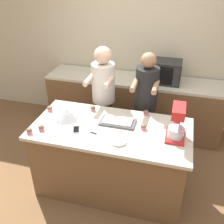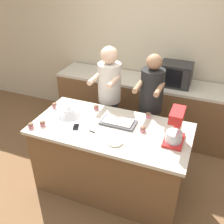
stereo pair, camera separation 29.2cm
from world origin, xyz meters
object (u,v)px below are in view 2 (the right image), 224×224
object	(u,v)px
microwave_oven	(176,74)
cupcake_4	(43,123)
mixing_bowl	(69,111)
knife	(96,133)
cell_phone	(76,127)
cupcake_0	(31,125)
cupcake_5	(55,105)
cupcake_2	(96,107)
cupcake_3	(143,129)
cupcake_1	(148,115)
baking_tray	(118,122)
small_plate	(115,142)
stand_mixer	(175,128)
person_left	(109,100)
person_right	(150,109)

from	to	relation	value
microwave_oven	cupcake_4	size ratio (longest dim) A/B	6.91
mixing_bowl	knife	bearing A→B (deg)	-24.53
cell_phone	cupcake_0	size ratio (longest dim) A/B	2.44
knife	cupcake_5	world-z (taller)	cupcake_5
cupcake_0	cupcake_2	world-z (taller)	same
microwave_oven	cupcake_3	size ratio (longest dim) A/B	6.91
cupcake_1	knife	bearing A→B (deg)	-129.07
baking_tray	small_plate	world-z (taller)	baking_tray
cupcake_2	cupcake_3	bearing A→B (deg)	-19.97
small_plate	cupcake_4	xyz separation A→B (m)	(-0.89, -0.01, 0.02)
stand_mixer	cell_phone	xyz separation A→B (m)	(-1.08, -0.16, -0.16)
person_left	cupcake_2	xyz separation A→B (m)	(-0.03, -0.37, 0.07)
baking_tray	cupcake_3	bearing A→B (deg)	-9.31
person_right	knife	size ratio (longest dim) A/B	7.31
microwave_oven	cupcake_3	world-z (taller)	microwave_oven
small_plate	cupcake_5	world-z (taller)	cupcake_5
cupcake_0	cupcake_2	size ratio (longest dim) A/B	1.00
mixing_bowl	cupcake_4	distance (m)	0.35
baking_tray	cupcake_1	xyz separation A→B (m)	(0.29, 0.26, 0.02)
person_left	cupcake_5	bearing A→B (deg)	-136.55
small_plate	cupcake_0	xyz separation A→B (m)	(-0.98, -0.10, 0.02)
person_right	cupcake_3	size ratio (longest dim) A/B	24.42
small_plate	cupcake_1	distance (m)	0.65
person_right	small_plate	world-z (taller)	person_right
person_left	cupcake_5	size ratio (longest dim) A/B	24.84
small_plate	cupcake_3	bearing A→B (deg)	55.32
mixing_bowl	cupcake_4	world-z (taller)	mixing_bowl
mixing_bowl	cupcake_3	world-z (taller)	mixing_bowl
mixing_bowl	small_plate	bearing A→B (deg)	-21.77
cell_phone	cupcake_4	xyz separation A→B (m)	(-0.37, -0.10, 0.03)
cupcake_1	cupcake_3	bearing A→B (deg)	-86.13
mixing_bowl	cupcake_3	xyz separation A→B (m)	(0.92, 0.02, -0.04)
person_left	cupcake_0	distance (m)	1.16
mixing_bowl	knife	size ratio (longest dim) A/B	1.35
knife	cupcake_2	xyz separation A→B (m)	(-0.22, 0.48, 0.03)
person_right	cupcake_5	size ratio (longest dim) A/B	24.42
small_plate	cupcake_1	size ratio (longest dim) A/B	2.62
stand_mixer	cupcake_1	bearing A→B (deg)	135.43
person_right	microwave_oven	xyz separation A→B (m)	(0.18, 0.70, 0.25)
cupcake_1	baking_tray	bearing A→B (deg)	-137.95
cell_phone	cupcake_5	distance (m)	0.57
mixing_bowl	cupcake_2	size ratio (longest dim) A/B	4.52
cell_phone	person_left	bearing A→B (deg)	85.21
cupcake_3	person_left	bearing A→B (deg)	136.68
stand_mixer	mixing_bowl	world-z (taller)	stand_mixer
cupcake_4	person_left	bearing A→B (deg)	64.62
knife	cupcake_1	xyz separation A→B (m)	(0.44, 0.54, 0.03)
mixing_bowl	cell_phone	world-z (taller)	mixing_bowl
cell_phone	small_plate	xyz separation A→B (m)	(0.51, -0.09, 0.00)
stand_mixer	knife	world-z (taller)	stand_mixer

